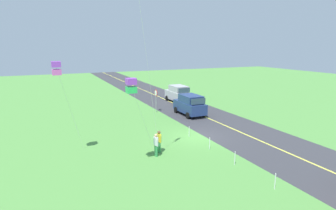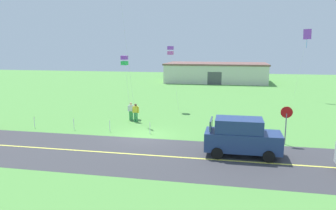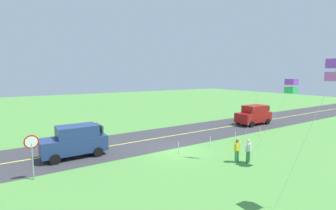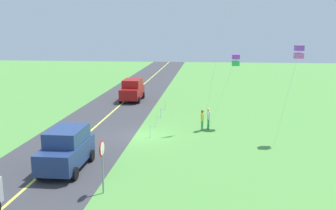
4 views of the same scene
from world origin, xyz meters
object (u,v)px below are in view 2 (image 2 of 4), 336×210
(car_suv_foreground, at_px, (241,137))
(person_adult_near, at_px, (131,111))
(person_adult_companion, at_px, (136,112))
(kite_red_low, at_px, (124,60))
(kite_green_far, at_px, (171,51))
(kite_yellow_high, at_px, (307,35))
(stop_sign, at_px, (286,118))
(warehouse_distant, at_px, (216,72))

(car_suv_foreground, height_order, person_adult_near, car_suv_foreground)
(person_adult_near, relative_size, person_adult_companion, 1.00)
(kite_red_low, distance_m, kite_green_far, 5.32)
(person_adult_companion, distance_m, kite_yellow_high, 23.81)
(person_adult_companion, relative_size, kite_green_far, 0.25)
(kite_green_far, bearing_deg, person_adult_companion, -106.25)
(kite_red_low, bearing_deg, stop_sign, -27.11)
(warehouse_distant, bearing_deg, car_suv_foreground, -84.93)
(car_suv_foreground, bearing_deg, stop_sign, 44.12)
(car_suv_foreground, distance_m, person_adult_companion, 11.33)
(kite_yellow_high, height_order, warehouse_distant, kite_yellow_high)
(kite_red_low, bearing_deg, kite_yellow_high, 35.61)
(kite_red_low, bearing_deg, car_suv_foreground, -42.69)
(car_suv_foreground, distance_m, stop_sign, 4.10)
(car_suv_foreground, xyz_separation_m, stop_sign, (2.90, 2.82, 0.65))
(car_suv_foreground, distance_m, person_adult_near, 12.06)
(person_adult_companion, bearing_deg, kite_green_far, 133.26)
(person_adult_near, bearing_deg, kite_green_far, 174.62)
(person_adult_near, distance_m, kite_green_far, 8.15)
(person_adult_near, distance_m, warehouse_distant, 34.68)
(stop_sign, height_order, person_adult_companion, stop_sign)
(person_adult_companion, bearing_deg, car_suv_foreground, 19.91)
(kite_red_low, xyz_separation_m, kite_yellow_high, (18.36, 13.15, 2.60))
(person_adult_companion, bearing_deg, kite_yellow_high, 102.71)
(person_adult_near, height_order, kite_green_far, kite_green_far)
(kite_green_far, bearing_deg, person_adult_near, -112.45)
(person_adult_near, relative_size, kite_red_low, 0.29)
(person_adult_near, xyz_separation_m, kite_yellow_high, (17.19, 15.14, 6.90))
(car_suv_foreground, xyz_separation_m, person_adult_companion, (-8.72, 7.22, -0.29))
(kite_green_far, relative_size, warehouse_distant, 0.35)
(person_adult_companion, height_order, kite_green_far, kite_green_far)
(stop_sign, xyz_separation_m, person_adult_near, (-12.20, 4.86, -0.94))
(person_adult_near, bearing_deg, person_adult_companion, 68.35)
(person_adult_near, xyz_separation_m, kite_green_far, (2.41, 5.82, 5.17))
(kite_green_far, distance_m, warehouse_distant, 28.89)
(person_adult_companion, relative_size, warehouse_distant, 0.09)
(person_adult_companion, height_order, kite_red_low, kite_red_low)
(kite_red_low, height_order, warehouse_distant, kite_red_low)
(car_suv_foreground, xyz_separation_m, kite_yellow_high, (7.89, 22.82, 6.61))
(stop_sign, height_order, kite_red_low, kite_red_low)
(person_adult_near, distance_m, kite_yellow_high, 23.92)
(person_adult_near, distance_m, person_adult_companion, 0.74)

